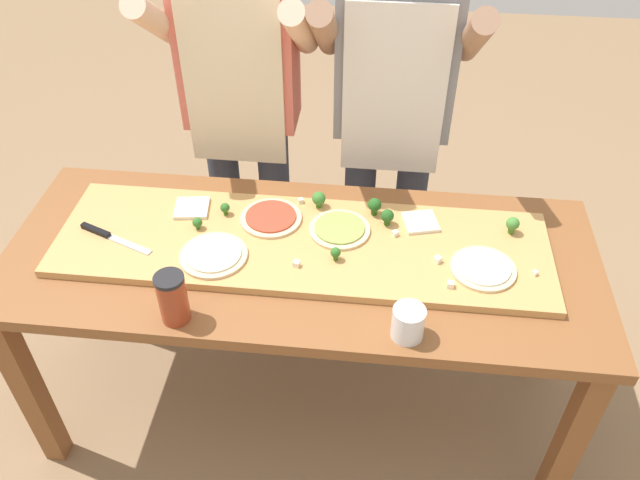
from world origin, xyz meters
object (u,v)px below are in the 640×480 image
Objects in this scene: pizza_slice_center at (192,208)px; cheese_crumble_d at (450,284)px; pizza_slice_near_right at (420,222)px; cheese_crumble_a at (438,259)px; broccoli_floret_front_left at (197,223)px; pizza_whole_cheese_artichoke at (213,255)px; cook_right at (393,104)px; cheese_crumble_b at (395,233)px; pizza_whole_white_garlic at (483,268)px; prep_table at (301,277)px; flour_cup at (408,324)px; cheese_crumble_e at (535,273)px; cook_left at (241,96)px; chefs_knife at (106,234)px; broccoli_floret_back_mid at (336,253)px; sauce_jar at (173,298)px; broccoli_floret_back_right at (513,224)px; cheese_crumble_c at (297,264)px; broccoli_floret_center_right at (387,216)px; pizza_whole_pesto_green at (340,229)px; broccoli_floret_front_mid at (375,205)px; broccoli_floret_center_left at (319,199)px; broccoli_floret_front_right at (225,208)px; pizza_whole_tomato_red at (271,218)px; cheese_crumble_f at (301,201)px.

cheese_crumble_d is (0.83, -0.27, 0.00)m from pizza_slice_center.
pizza_slice_near_right is 0.18m from cheese_crumble_a.
broccoli_floret_front_left is at bearing -171.80° from pizza_slice_near_right.
pizza_slice_near_right is (0.62, 0.22, -0.00)m from pizza_whole_cheese_artichoke.
cheese_crumble_d is 0.74m from cook_right.
broccoli_floret_front_left is 2.49× the size of cheese_crumble_b.
broccoli_floret_front_left is at bearing 173.90° from pizza_whole_white_garlic.
broccoli_floret_front_left is 2.16× the size of cheese_crumble_d.
pizza_slice_center is 0.06× the size of cook_right.
flour_cup is (0.33, -0.29, 0.15)m from prep_table.
cheese_crumble_e is 1.17m from cook_left.
chefs_knife is 5.79× the size of broccoli_floret_back_mid.
sauce_jar is (0.07, -0.44, 0.05)m from pizza_slice_center.
cheese_crumble_c is (-0.65, -0.22, -0.03)m from broccoli_floret_back_right.
cheese_crumble_a is at bearing 175.02° from cheese_crumble_e.
chefs_knife is 1.06m from cheese_crumble_d.
cook_left is (-0.65, 0.42, 0.18)m from pizza_slice_near_right.
broccoli_floret_center_right reaches higher than prep_table.
broccoli_floret_front_mid is at bearing 42.76° from pizza_whole_pesto_green.
flour_cup is (0.07, -0.43, -0.02)m from broccoli_floret_center_right.
broccoli_floret_back_right reaches higher than broccoli_floret_center_left.
pizza_whole_white_garlic is 10.72× the size of cheese_crumble_c.
pizza_whole_white_garlic is at bearing -1.38° from chefs_knife.
cheese_crumble_c is (-0.11, -0.04, -0.02)m from broccoli_floret_back_mid.
pizza_whole_white_garlic is at bearing -47.03° from pizza_slice_near_right.
broccoli_floret_front_right is at bearing 167.31° from cheese_crumble_a.
pizza_whole_tomato_red is 0.17m from broccoli_floret_center_left.
pizza_whole_white_garlic and pizza_whole_cheese_artichoke have the same top height.
cheese_crumble_a is 1.16× the size of cheese_crumble_b.
broccoli_floret_back_right is (0.10, 0.18, 0.03)m from pizza_whole_white_garlic.
pizza_whole_white_garlic is 1.05m from cook_left.
cook_right is at bearing 50.82° from pizza_whole_tomato_red.
pizza_whole_pesto_green is 0.54m from broccoli_floret_back_right.
pizza_whole_cheese_artichoke is 13.28× the size of cheese_crumble_f.
flour_cup is (-0.12, -0.17, 0.01)m from cheese_crumble_d.
chefs_knife is at bearing -166.49° from broccoli_floret_front_left.
pizza_whole_white_garlic is at bearing -4.24° from prep_table.
pizza_whole_tomato_red is 4.66× the size of broccoli_floret_front_right.
broccoli_floret_front_mid is at bearing 125.67° from cheese_crumble_b.
flour_cup is at bearing -125.27° from cheese_crumble_d.
sauce_jar is at bearing -43.45° from chefs_knife.
pizza_whole_pesto_green is at bearing 42.88° from sauce_jar.
cheese_crumble_a and cheese_crumble_d have the same top height.
broccoli_floret_front_mid is at bearing 6.33° from broccoli_floret_front_right.
sauce_jar is at bearing -142.26° from broccoli_floret_center_right.
broccoli_floret_center_right is at bearing 157.28° from cheese_crumble_e.
broccoli_floret_front_left is at bearing -138.59° from cook_right.
chefs_knife is 0.88m from broccoli_floret_center_right.
broccoli_floret_back_mid reaches higher than pizza_whole_cheese_artichoke.
pizza_slice_center is at bearing 119.82° from pizza_whole_cheese_artichoke.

